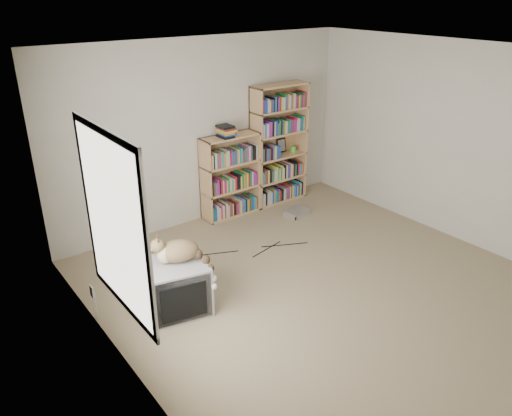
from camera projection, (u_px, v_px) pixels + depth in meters
floor at (331, 291)px, 5.47m from camera, size 4.50×5.00×0.01m
wall_back at (206, 132)px, 6.79m from camera, size 4.50×0.02×2.50m
wall_left at (126, 252)px, 3.73m from camera, size 0.02×5.00×2.50m
wall_right at (466, 146)px, 6.20m from camera, size 0.02×5.00×2.50m
ceiling at (348, 55)px, 4.46m from camera, size 4.50×5.00×0.02m
window at (115, 224)px, 3.82m from camera, size 0.02×1.22×1.52m
crt_tv at (176, 287)px, 5.08m from camera, size 0.73×0.68×0.54m
cat at (183, 255)px, 4.96m from camera, size 0.57×0.59×0.50m
bookcase_tall at (278, 147)px, 7.49m from camera, size 0.90×0.30×1.79m
bookcase_short at (230, 179)px, 7.13m from camera, size 0.86×0.30×1.19m
book_stack at (226, 131)px, 6.76m from camera, size 0.19×0.25×0.16m
green_mug at (293, 149)px, 7.66m from camera, size 0.08×0.08×0.09m
framed_print at (281, 145)px, 7.62m from camera, size 0.16×0.05×0.22m
dvd_player at (297, 212)px, 7.29m from camera, size 0.39×0.32×0.08m
wall_outlet at (92, 292)px, 4.90m from camera, size 0.01×0.08×0.13m
floor_cables at (254, 246)px, 6.43m from camera, size 1.20×0.70×0.01m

